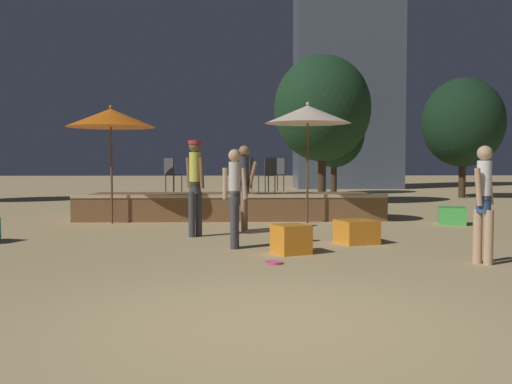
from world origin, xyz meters
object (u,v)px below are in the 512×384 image
person_3 (484,201)px  background_tree_1 (322,109)px  background_tree_2 (334,134)px  person_0 (195,181)px  person_1 (235,195)px  background_tree_0 (463,123)px  bistro_chair_2 (279,171)px  frisbee_disc (274,263)px  bistro_chair_1 (171,171)px  patio_umbrella_1 (308,115)px  person_2 (244,184)px  cube_seat_0 (291,239)px  cube_seat_1 (452,216)px  cube_seat_2 (356,232)px  bistro_chair_0 (248,171)px  patio_umbrella_0 (111,118)px  bistro_chair_3 (269,172)px

person_3 → background_tree_1: size_ratio=0.32×
background_tree_2 → person_0: bearing=-109.2°
background_tree_1 → background_tree_2: bearing=76.5°
person_1 → background_tree_0: bearing=152.4°
bistro_chair_2 → frisbee_disc: 7.82m
frisbee_disc → bistro_chair_1: bearing=107.4°
patio_umbrella_1 → person_1: (-1.72, -3.95, -1.69)m
person_3 → bistro_chair_2: 8.15m
person_0 → background_tree_2: background_tree_2 is taller
person_2 → person_3: person_2 is taller
cube_seat_0 → person_0: size_ratio=0.35×
patio_umbrella_1 → person_1: size_ratio=1.73×
cube_seat_1 → person_1: size_ratio=0.45×
person_2 → frisbee_disc: bearing=12.6°
bistro_chair_1 → patio_umbrella_1: bearing=-166.5°
bistro_chair_2 → person_3: bearing=-14.7°
frisbee_disc → background_tree_1: (2.53, 12.13, 3.34)m
background_tree_0 → bistro_chair_1: bearing=-144.3°
frisbee_disc → person_2: bearing=95.1°
cube_seat_2 → person_2: size_ratio=0.44×
person_0 → bistro_chair_0: size_ratio=2.09×
person_1 → background_tree_0: background_tree_0 is taller
person_0 → person_1: size_ratio=1.13×
patio_umbrella_0 → bistro_chair_3: size_ratio=3.10×
patio_umbrella_0 → bistro_chair_1: 2.43m
cube_seat_1 → bistro_chair_0: (-4.71, 2.30, 1.01)m
person_3 → cube_seat_1: bearing=123.3°
cube_seat_2 → bistro_chair_2: bearing=99.6°
patio_umbrella_0 → bistro_chair_3: 4.06m
patio_umbrella_1 → person_2: 2.64m
cube_seat_2 → bistro_chair_2: bistro_chair_2 is taller
bistro_chair_2 → cube_seat_0: bearing=-33.9°
cube_seat_2 → cube_seat_1: bearing=46.2°
patio_umbrella_0 → background_tree_0: background_tree_0 is taller
frisbee_disc → background_tree_1: bearing=78.2°
bistro_chair_3 → person_3: bearing=81.8°
cube_seat_1 → frisbee_disc: (-4.51, -5.04, -0.19)m
cube_seat_1 → background_tree_1: bearing=105.6°
bistro_chair_0 → person_0: bearing=1.2°
background_tree_0 → patio_umbrella_1: bearing=-128.2°
person_3 → bistro_chair_3: 6.99m
person_0 → person_1: bearing=68.9°
person_0 → background_tree_0: background_tree_0 is taller
person_2 → background_tree_0: background_tree_0 is taller
bistro_chair_0 → bistro_chair_2: (0.85, 0.35, 0.00)m
bistro_chair_0 → background_tree_0: bearing=146.9°
bistro_chair_2 → bistro_chair_3: same height
person_1 → background_tree_2: size_ratio=0.38×
patio_umbrella_0 → bistro_chair_0: patio_umbrella_0 is taller
person_3 → bistro_chair_2: bearing=156.4°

